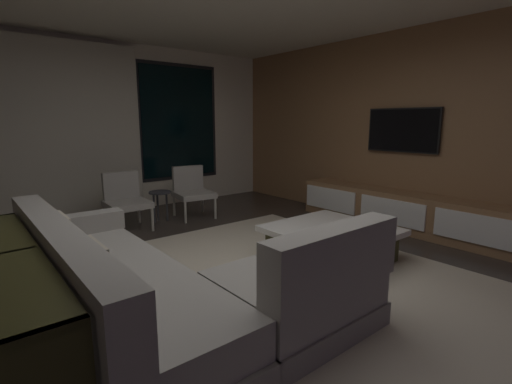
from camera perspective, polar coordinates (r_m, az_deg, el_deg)
floor at (r=3.44m, az=-1.77°, el=-14.53°), size 9.20×9.20×0.00m
back_wall_with_window at (r=6.35m, az=-22.91°, el=8.84°), size 6.60×0.30×2.70m
media_wall at (r=5.53m, az=24.46°, el=8.62°), size 0.12×7.80×2.70m
area_rug at (r=3.57m, az=3.82°, el=-13.42°), size 3.20×3.80×0.01m
sectional_couch at (r=2.80m, az=-14.11°, el=-14.43°), size 1.98×2.50×0.82m
coffee_table at (r=4.08m, az=11.47°, el=-7.71°), size 1.16×1.16×0.36m
book_stack_on_coffee_table at (r=4.07m, az=15.28°, el=-4.89°), size 0.29×0.17×0.07m
accent_chair_near_window at (r=5.85m, az=-9.86°, el=0.47°), size 0.61×0.63×0.78m
accent_chair_by_curtain at (r=5.40m, az=-19.49°, el=-0.86°), size 0.56×0.58×0.78m
side_stool at (r=5.63m, az=-14.59°, el=-0.75°), size 0.32×0.32×0.46m
media_console at (r=5.43m, az=21.71°, el=-2.91°), size 0.46×3.10×0.52m
mounted_tv at (r=5.55m, az=21.62°, el=8.83°), size 0.05×1.04×0.60m
console_table_behind_couch at (r=2.67m, az=-34.11°, el=-14.47°), size 0.40×2.10×0.74m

